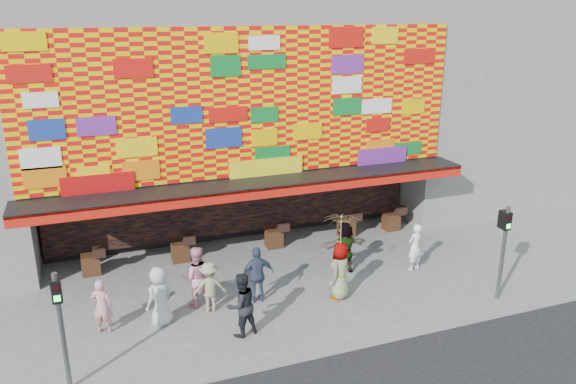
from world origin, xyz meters
name	(u,v)px	position (x,y,z in m)	size (l,w,h in m)	color
ground	(293,310)	(0.00, 0.00, 0.00)	(90.00, 90.00, 0.00)	slate
shop_building	(220,95)	(0.00, 8.18, 5.23)	(15.20, 9.40, 10.00)	gray
neighbor_right	(492,65)	(13.00, 8.00, 6.00)	(11.00, 8.00, 12.00)	gray
signal_left	(60,319)	(-6.20, -1.50, 1.86)	(0.22, 0.20, 3.00)	#59595B
signal_right	(504,243)	(6.20, -1.50, 1.86)	(0.22, 0.20, 3.00)	#59595B
ped_a	(160,296)	(-3.75, 0.61, 0.88)	(0.86, 0.56, 1.75)	beige
ped_b	(102,306)	(-5.30, 0.74, 0.80)	(0.58, 0.38, 1.60)	pink
ped_c	(241,305)	(-1.76, -0.71, 0.91)	(0.89, 0.69, 1.83)	black
ped_d	(210,287)	(-2.28, 0.87, 0.77)	(1.00, 0.57, 1.54)	#9A9270
ped_e	(258,275)	(-0.79, 0.91, 0.89)	(1.04, 0.43, 1.77)	#36445E
ped_f	(345,247)	(2.56, 1.81, 0.90)	(1.67, 0.53, 1.81)	gray
ped_g	(340,271)	(1.65, 0.26, 0.90)	(0.88, 0.58, 1.81)	gray
ped_h	(415,247)	(4.88, 1.16, 0.82)	(0.60, 0.39, 1.64)	white
ped_i	(196,277)	(-2.58, 1.29, 0.95)	(0.92, 0.72, 1.90)	pink
parasol	(342,231)	(1.65, 0.26, 2.21)	(1.30, 1.32, 1.97)	#FBE69E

